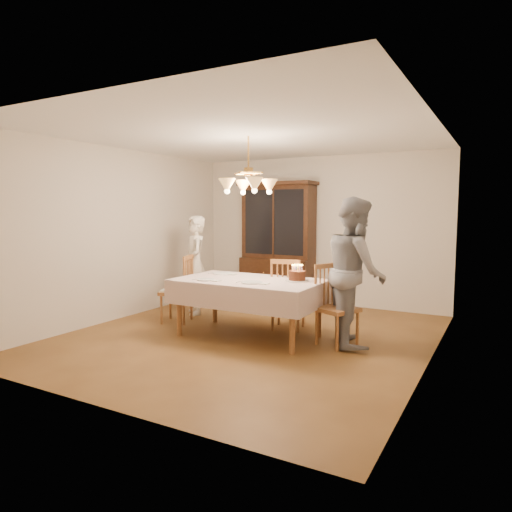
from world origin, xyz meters
The scene contains 14 objects.
ground centered at (0.00, 0.00, 0.00)m, with size 5.00×5.00×0.00m, color brown.
room_shell centered at (0.00, 0.00, 1.58)m, with size 5.00×5.00×5.00m.
dining_table centered at (0.00, 0.00, 0.68)m, with size 1.90×1.10×0.76m.
china_hutch centered at (-0.69, 2.25, 1.04)m, with size 1.38×0.54×2.16m.
chair_far_side centered at (0.30, 0.59, 0.44)m, with size 0.51×0.50×1.00m.
chair_left_end centered at (-1.32, 0.17, 0.45)m, with size 0.54×0.55×1.00m.
chair_right_end centered at (1.14, 0.18, 0.44)m, with size 0.56×0.57×1.00m.
elderly_woman centered at (-1.41, 0.74, 0.79)m, with size 0.57×0.38×1.58m, color silver.
adult_in_grey centered at (1.32, 0.34, 0.91)m, with size 0.89×0.69×1.82m, color slate.
birthday_cake centered at (0.61, 0.19, 0.82)m, with size 0.30×0.30×0.21m.
place_setting_near_left centered at (-0.44, -0.32, 0.77)m, with size 0.37×0.23×0.02m.
place_setting_near_right centered at (0.19, -0.23, 0.77)m, with size 0.41×0.27×0.02m.
place_setting_far_left centered at (-0.59, 0.28, 0.77)m, with size 0.41×0.26×0.02m.
chandelier centered at (0.00, 0.00, 1.98)m, with size 0.62×0.62×0.73m.
Camera 1 is at (2.94, -5.11, 1.66)m, focal length 32.00 mm.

